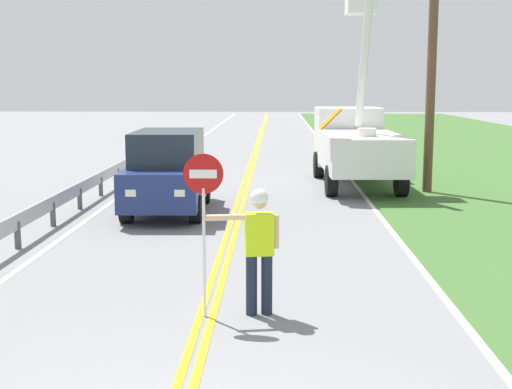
# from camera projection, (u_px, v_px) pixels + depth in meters

# --- Properties ---
(centerline_yellow_left) EXTENTS (0.11, 110.00, 0.01)m
(centerline_yellow_left) POSITION_uv_depth(u_px,v_px,m) (246.00, 176.00, 25.41)
(centerline_yellow_left) COLOR yellow
(centerline_yellow_left) RESTS_ON ground
(centerline_yellow_right) EXTENTS (0.11, 110.00, 0.01)m
(centerline_yellow_right) POSITION_uv_depth(u_px,v_px,m) (251.00, 176.00, 25.40)
(centerline_yellow_right) COLOR yellow
(centerline_yellow_right) RESTS_ON ground
(edge_line_right) EXTENTS (0.12, 110.00, 0.01)m
(edge_line_right) POSITION_uv_depth(u_px,v_px,m) (349.00, 177.00, 25.31)
(edge_line_right) COLOR silver
(edge_line_right) RESTS_ON ground
(edge_line_left) EXTENTS (0.12, 110.00, 0.01)m
(edge_line_left) POSITION_uv_depth(u_px,v_px,m) (148.00, 176.00, 25.50)
(edge_line_left) COLOR silver
(edge_line_left) RESTS_ON ground
(flagger_worker) EXTENTS (1.08, 0.31, 1.83)m
(flagger_worker) POSITION_uv_depth(u_px,v_px,m) (258.00, 243.00, 10.04)
(flagger_worker) COLOR #1E2338
(flagger_worker) RESTS_ON ground
(stop_sign_paddle) EXTENTS (0.56, 0.04, 2.33)m
(stop_sign_paddle) POSITION_uv_depth(u_px,v_px,m) (204.00, 198.00, 9.84)
(stop_sign_paddle) COLOR silver
(stop_sign_paddle) RESTS_ON ground
(utility_bucket_truck) EXTENTS (2.67, 6.87, 6.21)m
(utility_bucket_truck) POSITION_uv_depth(u_px,v_px,m) (355.00, 141.00, 23.19)
(utility_bucket_truck) COLOR white
(utility_bucket_truck) RESTS_ON ground
(oncoming_suv_nearest) EXTENTS (1.99, 4.64, 2.10)m
(oncoming_suv_nearest) POSITION_uv_depth(u_px,v_px,m) (168.00, 171.00, 18.18)
(oncoming_suv_nearest) COLOR navy
(oncoming_suv_nearest) RESTS_ON ground
(utility_pole_near) EXTENTS (1.80, 0.28, 8.65)m
(utility_pole_near) POSITION_uv_depth(u_px,v_px,m) (432.00, 42.00, 21.10)
(utility_pole_near) COLOR brown
(utility_pole_near) RESTS_ON ground
(guardrail_left_shoulder) EXTENTS (0.10, 32.00, 0.71)m
(guardrail_left_shoulder) POSITION_uv_depth(u_px,v_px,m) (109.00, 173.00, 22.11)
(guardrail_left_shoulder) COLOR #9EA0A3
(guardrail_left_shoulder) RESTS_ON ground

